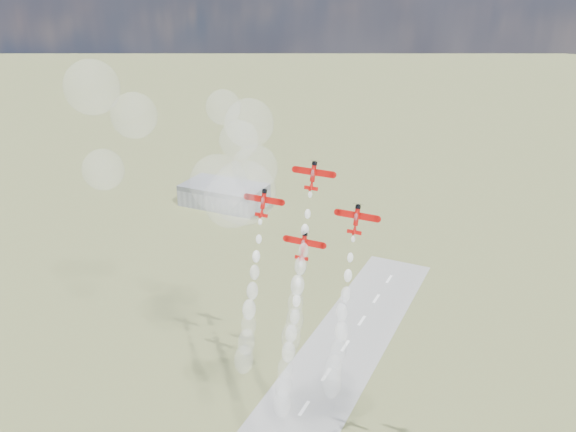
{
  "coord_description": "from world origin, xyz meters",
  "views": [
    {
      "loc": [
        64.89,
        -120.79,
        138.88
      ],
      "look_at": [
        -0.15,
        17.62,
        74.99
      ],
      "focal_mm": 38.0,
      "sensor_mm": 36.0,
      "label": 1
    }
  ],
  "objects_px": {
    "plane_left": "(263,202)",
    "plane_right": "(356,218)",
    "hangar": "(224,195)",
    "plane_slot": "(304,245)",
    "plane_lead": "(313,175)"
  },
  "relations": [
    {
      "from": "plane_left",
      "to": "plane_right",
      "type": "distance_m",
      "value": 27.06
    },
    {
      "from": "hangar",
      "to": "plane_slot",
      "type": "height_order",
      "value": "plane_slot"
    },
    {
      "from": "plane_right",
      "to": "hangar",
      "type": "bearing_deg",
      "value": 130.63
    },
    {
      "from": "plane_lead",
      "to": "plane_left",
      "type": "xyz_separation_m",
      "value": [
        -13.53,
        -2.89,
        -9.02
      ]
    },
    {
      "from": "plane_left",
      "to": "plane_right",
      "type": "bearing_deg",
      "value": 0.0
    },
    {
      "from": "plane_lead",
      "to": "plane_right",
      "type": "relative_size",
      "value": 1.0
    },
    {
      "from": "hangar",
      "to": "plane_right",
      "type": "relative_size",
      "value": 4.55
    },
    {
      "from": "plane_lead",
      "to": "plane_left",
      "type": "relative_size",
      "value": 1.0
    },
    {
      "from": "hangar",
      "to": "plane_lead",
      "type": "height_order",
      "value": "plane_lead"
    },
    {
      "from": "plane_right",
      "to": "plane_slot",
      "type": "distance_m",
      "value": 16.52
    },
    {
      "from": "hangar",
      "to": "plane_lead",
      "type": "xyz_separation_m",
      "value": [
        125.85,
        -159.56,
        80.31
      ]
    },
    {
      "from": "plane_right",
      "to": "plane_left",
      "type": "bearing_deg",
      "value": 180.0
    },
    {
      "from": "hangar",
      "to": "plane_slot",
      "type": "bearing_deg",
      "value": -52.72
    },
    {
      "from": "hangar",
      "to": "plane_slot",
      "type": "relative_size",
      "value": 4.55
    },
    {
      "from": "plane_left",
      "to": "plane_slot",
      "type": "xyz_separation_m",
      "value": [
        13.53,
        -2.89,
        -9.02
      ]
    }
  ]
}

